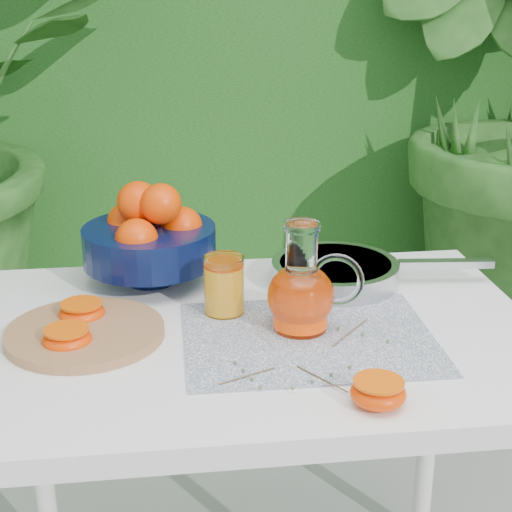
{
  "coord_description": "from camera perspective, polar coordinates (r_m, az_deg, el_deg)",
  "views": [
    {
      "loc": [
        -0.03,
        -1.18,
        1.35
      ],
      "look_at": [
        0.13,
        0.08,
        0.88
      ],
      "focal_mm": 55.0,
      "sensor_mm": 36.0,
      "label": 1
    }
  ],
  "objects": [
    {
      "name": "thyme_sprigs",
      "position": [
        1.27,
        3.97,
        -7.51
      ],
      "size": [
        0.3,
        0.25,
        0.01
      ],
      "color": "brown",
      "rests_on": "white_table"
    },
    {
      "name": "saute_pan",
      "position": [
        1.58,
        5.92,
        -1.14
      ],
      "size": [
        0.46,
        0.28,
        0.05
      ],
      "color": "#B0B0B4",
      "rests_on": "white_table"
    },
    {
      "name": "placemat",
      "position": [
        1.36,
        3.86,
        -5.94
      ],
      "size": [
        0.43,
        0.34,
        0.0
      ],
      "primitive_type": "cube",
      "rotation": [
        0.0,
        0.0,
        -0.01
      ],
      "color": "#0D1C49",
      "rests_on": "white_table"
    },
    {
      "name": "fruit_bowl",
      "position": [
        1.57,
        -7.71,
        1.42
      ],
      "size": [
        0.34,
        0.34,
        0.21
      ],
      "color": "black",
      "rests_on": "white_table"
    },
    {
      "name": "juice_tumbler",
      "position": [
        1.42,
        -2.33,
        -2.21
      ],
      "size": [
        0.08,
        0.08,
        0.11
      ],
      "color": "white",
      "rests_on": "white_table"
    },
    {
      "name": "hedge_backdrop",
      "position": [
        3.24,
        -6.01,
        17.46
      ],
      "size": [
        8.0,
        1.65,
        2.5
      ],
      "color": "#1C4E16",
      "rests_on": "ground"
    },
    {
      "name": "white_table",
      "position": [
        1.42,
        0.1,
        -8.28
      ],
      "size": [
        1.0,
        0.7,
        0.75
      ],
      "color": "white",
      "rests_on": "ground"
    },
    {
      "name": "cutting_board",
      "position": [
        1.38,
        -12.33,
        -5.49
      ],
      "size": [
        0.3,
        0.3,
        0.02
      ],
      "primitive_type": "cylinder",
      "rotation": [
        0.0,
        0.0,
        -0.09
      ],
      "color": "#926742",
      "rests_on": "white_table"
    },
    {
      "name": "juice_pitcher",
      "position": [
        1.36,
        3.38,
        -2.71
      ],
      "size": [
        0.18,
        0.15,
        0.19
      ],
      "color": "white",
      "rests_on": "white_table"
    },
    {
      "name": "orange_halves",
      "position": [
        1.29,
        -6.66,
        -6.47
      ],
      "size": [
        0.57,
        0.44,
        0.04
      ],
      "color": "#FF3D02",
      "rests_on": "white_table"
    },
    {
      "name": "potted_plant_right",
      "position": [
        2.73,
        18.08,
        10.71
      ],
      "size": [
        2.65,
        2.65,
        1.88
      ],
      "primitive_type": "imported",
      "rotation": [
        0.0,
        0.0,
        2.25
      ],
      "color": "#24531C",
      "rests_on": "ground"
    }
  ]
}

